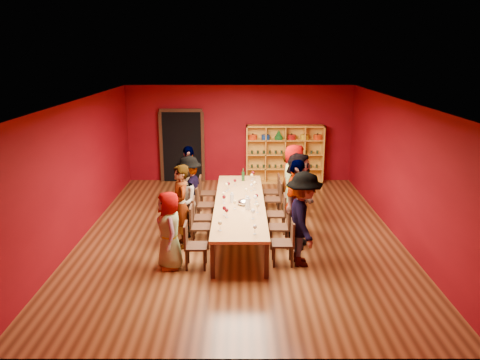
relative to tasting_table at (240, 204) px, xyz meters
name	(u,v)px	position (x,y,z in m)	size (l,w,h in m)	color
room_shell	(240,169)	(0.00, 0.00, 0.80)	(7.10, 9.10, 3.04)	#4F2A14
tasting_table	(240,204)	(0.00, 0.00, 0.00)	(1.10, 4.50, 0.75)	#B7854C
doorway	(182,146)	(-1.80, 4.43, 0.42)	(1.40, 0.17, 2.30)	black
shelving_unit	(285,151)	(1.40, 4.32, 0.28)	(2.40, 0.40, 1.80)	gold
chair_person_left_0	(192,243)	(-0.91, -1.72, -0.20)	(0.42, 0.42, 0.89)	black
person_left_0	(169,230)	(-1.33, -1.72, 0.06)	(0.74, 0.40, 1.51)	tan
chair_person_left_1	(196,224)	(-0.91, -0.72, -0.20)	(0.42, 0.42, 0.89)	black
person_left_1	(181,206)	(-1.23, -0.72, 0.19)	(0.65, 0.47, 1.77)	silver
chair_person_left_2	(199,215)	(-0.91, -0.16, -0.20)	(0.42, 0.42, 0.89)	black
person_left_2	(182,202)	(-1.26, -0.16, 0.10)	(0.77, 0.42, 1.59)	pink
chair_person_left_3	(202,202)	(-0.91, 0.72, -0.20)	(0.42, 0.42, 0.89)	black
person_left_3	(190,190)	(-1.19, 0.72, 0.12)	(1.05, 0.44, 1.63)	silver
chair_person_left_4	(205,191)	(-0.91, 1.67, -0.20)	(0.42, 0.42, 0.89)	black
person_left_4	(189,178)	(-1.30, 1.67, 0.14)	(0.99, 0.45, 1.69)	#5271A9
chair_person_right_0	(287,240)	(0.91, -1.58, -0.20)	(0.42, 0.42, 0.89)	black
person_right_0	(303,219)	(1.21, -1.58, 0.22)	(1.19, 0.49, 1.85)	silver
chair_person_right_1	(283,224)	(0.91, -0.74, -0.20)	(0.42, 0.42, 0.89)	black
person_right_1	(296,204)	(1.17, -0.74, 0.25)	(1.11, 0.50, 1.89)	#CA8793
chair_person_right_2	(280,212)	(0.91, 0.06, -0.20)	(0.42, 0.42, 0.89)	black
person_right_2	(298,193)	(1.30, 0.06, 0.23)	(1.73, 0.50, 1.86)	pink
chair_person_right_3	(276,197)	(0.91, 1.15, -0.20)	(0.42, 0.42, 0.89)	black
person_right_3	(294,181)	(1.33, 1.15, 0.21)	(0.89, 0.49, 1.82)	#CC8993
chair_person_right_4	(274,189)	(0.91, 1.81, -0.20)	(0.42, 0.42, 0.89)	black
person_right_4	(288,180)	(1.26, 1.81, 0.06)	(0.55, 0.40, 1.51)	#597AB7
wine_glass_0	(253,173)	(0.35, 1.94, 0.21)	(0.09, 0.09, 0.21)	silver
wine_glass_1	(246,190)	(0.15, 0.44, 0.19)	(0.08, 0.08, 0.19)	silver
wine_glass_2	(252,175)	(0.31, 1.78, 0.18)	(0.07, 0.07, 0.18)	silver
wine_glass_3	(255,227)	(0.28, -1.91, 0.19)	(0.08, 0.08, 0.19)	silver
wine_glass_4	(224,208)	(-0.31, -0.87, 0.20)	(0.08, 0.08, 0.20)	silver
wine_glass_5	(253,212)	(0.27, -1.10, 0.21)	(0.09, 0.09, 0.22)	silver
wine_glass_6	(257,206)	(0.37, -0.72, 0.21)	(0.09, 0.09, 0.21)	silver
wine_glass_7	(228,184)	(-0.27, 0.94, 0.19)	(0.08, 0.08, 0.20)	silver
wine_glass_8	(227,211)	(-0.26, -1.01, 0.19)	(0.08, 0.08, 0.19)	silver
wine_glass_9	(235,202)	(-0.10, -0.48, 0.20)	(0.08, 0.08, 0.20)	silver
wine_glass_10	(257,196)	(0.38, 0.00, 0.19)	(0.08, 0.08, 0.19)	silver
wine_glass_11	(220,223)	(-0.37, -1.73, 0.20)	(0.08, 0.08, 0.20)	silver
wine_glass_12	(235,181)	(-0.12, 1.27, 0.18)	(0.07, 0.07, 0.18)	silver
wine_glass_13	(255,198)	(0.34, -0.18, 0.21)	(0.09, 0.09, 0.21)	silver
wine_glass_14	(226,185)	(-0.32, 0.81, 0.21)	(0.09, 0.09, 0.21)	silver
wine_glass_15	(255,183)	(0.37, 0.95, 0.21)	(0.09, 0.09, 0.21)	silver
wine_glass_16	(251,186)	(0.28, 0.85, 0.18)	(0.07, 0.07, 0.18)	silver
wine_glass_17	(223,194)	(-0.37, 0.14, 0.19)	(0.08, 0.08, 0.19)	silver
wine_glass_18	(224,197)	(-0.35, -0.11, 0.19)	(0.08, 0.08, 0.20)	silver
spittoon_bowl	(244,202)	(0.09, -0.21, 0.11)	(0.26, 0.26, 0.14)	silver
carafe_a	(232,198)	(-0.17, -0.04, 0.15)	(0.10, 0.10, 0.23)	silver
carafe_b	(248,203)	(0.17, -0.50, 0.18)	(0.13, 0.13, 0.29)	silver
wine_bottle	(243,176)	(0.09, 1.76, 0.17)	(0.09, 0.09, 0.32)	#123317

